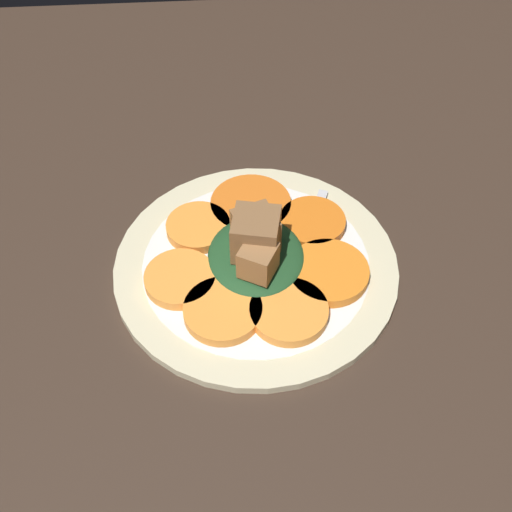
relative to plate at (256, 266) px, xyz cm
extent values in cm
cube|color=#38281E|center=(0.00, 0.00, -1.52)|extent=(120.00, 120.00, 2.00)
cylinder|color=beige|center=(0.00, 0.00, -0.02)|extent=(30.73, 30.73, 1.00)
cylinder|color=white|center=(0.00, 0.00, 0.03)|extent=(24.58, 24.58, 1.00)
cylinder|color=orange|center=(8.19, 0.26, 1.16)|extent=(9.32, 9.32, 1.16)
cylinder|color=orange|center=(5.11, 6.13, 1.16)|extent=(7.19, 7.19, 1.16)
cylinder|color=orange|center=(-2.17, 8.13, 1.16)|extent=(7.50, 7.50, 1.16)
cylinder|color=orange|center=(-6.64, 3.83, 1.16)|extent=(8.00, 8.00, 1.16)
cylinder|color=orange|center=(-7.22, -2.77, 1.16)|extent=(7.98, 7.98, 1.16)
cylinder|color=orange|center=(-2.47, -7.47, 1.16)|extent=(8.60, 8.60, 1.16)
cylinder|color=orange|center=(4.90, -6.74, 1.16)|extent=(7.48, 7.48, 1.16)
ellipsoid|color=#1E4723|center=(0.00, 0.00, 1.59)|extent=(11.50, 10.35, 2.01)
cube|color=brown|center=(0.42, -0.31, 4.95)|extent=(5.59, 5.59, 4.71)
cube|color=brown|center=(0.81, 0.15, 4.65)|extent=(5.23, 5.23, 4.11)
cube|color=olive|center=(-2.92, 0.42, 4.28)|extent=(4.57, 4.57, 3.38)
cube|color=silver|center=(4.44, -6.63, 0.78)|extent=(12.03, 5.40, 0.40)
cube|color=silver|center=(-2.09, -4.18, 0.78)|extent=(2.22, 2.69, 0.40)
cube|color=silver|center=(-5.44, -3.99, 0.78)|extent=(4.70, 2.01, 0.40)
cube|color=silver|center=(-5.21, -3.37, 0.78)|extent=(4.70, 2.01, 0.40)
cube|color=silver|center=(-4.98, -2.74, 0.78)|extent=(4.70, 2.01, 0.40)
cube|color=silver|center=(-4.74, -2.12, 0.78)|extent=(4.70, 2.01, 0.40)
camera|label=1|loc=(-44.73, 3.30, 53.33)|focal=45.00mm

